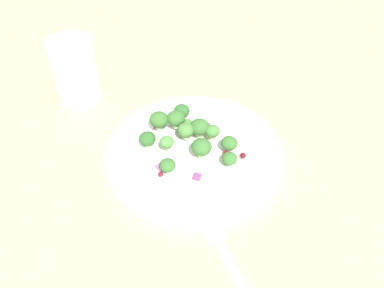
% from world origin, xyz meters
% --- Properties ---
extents(ground_plane, '(1.80, 1.80, 0.02)m').
position_xyz_m(ground_plane, '(0.00, 0.00, -0.01)').
color(ground_plane, tan).
extents(plate, '(0.26, 0.26, 0.02)m').
position_xyz_m(plate, '(0.02, -0.00, 0.01)').
color(plate, white).
rests_on(plate, ground_plane).
extents(dressing_pool, '(0.15, 0.15, 0.00)m').
position_xyz_m(dressing_pool, '(0.02, -0.00, 0.01)').
color(dressing_pool, white).
rests_on(dressing_pool, plate).
extents(broccoli_floret_0, '(0.02, 0.02, 0.02)m').
position_xyz_m(broccoli_floret_0, '(0.01, -0.04, 0.03)').
color(broccoli_floret_0, '#8EB77A').
rests_on(broccoli_floret_0, plate).
extents(broccoli_floret_1, '(0.02, 0.02, 0.02)m').
position_xyz_m(broccoli_floret_1, '(0.02, 0.03, 0.03)').
color(broccoli_floret_1, '#ADD18E').
rests_on(broccoli_floret_1, plate).
extents(broccoli_floret_2, '(0.03, 0.03, 0.03)m').
position_xyz_m(broccoli_floret_2, '(0.04, 0.00, 0.03)').
color(broccoli_floret_2, '#ADD18E').
rests_on(broccoli_floret_2, plate).
extents(broccoli_floret_3, '(0.02, 0.02, 0.02)m').
position_xyz_m(broccoli_floret_3, '(0.08, 0.02, 0.03)').
color(broccoli_floret_3, '#8EB77A').
rests_on(broccoli_floret_3, plate).
extents(broccoli_floret_4, '(0.03, 0.03, 0.03)m').
position_xyz_m(broccoli_floret_4, '(-0.00, -0.00, 0.03)').
color(broccoli_floret_4, '#9EC684').
rests_on(broccoli_floret_4, plate).
extents(broccoli_floret_5, '(0.03, 0.03, 0.03)m').
position_xyz_m(broccoli_floret_5, '(0.01, 0.02, 0.03)').
color(broccoli_floret_5, '#ADD18E').
rests_on(broccoli_floret_5, plate).
extents(broccoli_floret_6, '(0.02, 0.02, 0.02)m').
position_xyz_m(broccoli_floret_6, '(-0.02, 0.01, 0.03)').
color(broccoli_floret_6, '#8EB77A').
rests_on(broccoli_floret_6, plate).
extents(broccoli_floret_7, '(0.02, 0.02, 0.02)m').
position_xyz_m(broccoli_floret_7, '(0.05, 0.04, 0.03)').
color(broccoli_floret_7, '#ADD18E').
rests_on(broccoli_floret_7, plate).
extents(broccoli_floret_8, '(0.03, 0.03, 0.03)m').
position_xyz_m(broccoli_floret_8, '(-0.04, -0.02, 0.04)').
color(broccoli_floret_8, '#9EC684').
rests_on(broccoli_floret_8, plate).
extents(broccoli_floret_9, '(0.03, 0.03, 0.03)m').
position_xyz_m(broccoli_floret_9, '(-0.04, 0.02, 0.03)').
color(broccoli_floret_9, '#ADD18E').
rests_on(broccoli_floret_9, plate).
extents(broccoli_floret_10, '(0.02, 0.02, 0.02)m').
position_xyz_m(broccoli_floret_10, '(-0.02, -0.06, 0.03)').
color(broccoli_floret_10, '#9EC684').
rests_on(broccoli_floret_10, plate).
extents(broccoli_floret_11, '(0.03, 0.03, 0.03)m').
position_xyz_m(broccoli_floret_11, '(-0.03, 0.00, 0.04)').
color(broccoli_floret_11, '#ADD18E').
rests_on(broccoli_floret_11, plate).
extents(broccoli_floret_12, '(0.02, 0.02, 0.02)m').
position_xyz_m(broccoli_floret_12, '(0.04, -0.06, 0.03)').
color(broccoli_floret_12, '#9EC684').
rests_on(broccoli_floret_12, plate).
extents(cranberry_0, '(0.01, 0.01, 0.01)m').
position_xyz_m(cranberry_0, '(0.06, 0.03, 0.02)').
color(cranberry_0, maroon).
rests_on(cranberry_0, plate).
extents(cranberry_1, '(0.01, 0.01, 0.01)m').
position_xyz_m(cranberry_1, '(0.08, 0.05, 0.02)').
color(cranberry_1, maroon).
rests_on(cranberry_1, plate).
extents(cranberry_2, '(0.01, 0.01, 0.01)m').
position_xyz_m(cranberry_2, '(0.03, 0.01, 0.02)').
color(cranberry_2, maroon).
rests_on(cranberry_2, plate).
extents(cranberry_3, '(0.01, 0.01, 0.01)m').
position_xyz_m(cranberry_3, '(0.04, -0.05, 0.02)').
color(cranberry_3, maroon).
rests_on(cranberry_3, plate).
extents(cranberry_4, '(0.01, 0.01, 0.01)m').
position_xyz_m(cranberry_4, '(0.05, -0.07, 0.02)').
color(cranberry_4, maroon).
rests_on(cranberry_4, plate).
extents(cranberry_5, '(0.01, 0.01, 0.01)m').
position_xyz_m(cranberry_5, '(-0.05, -0.01, 0.02)').
color(cranberry_5, '#4C0A14').
rests_on(cranberry_5, plate).
extents(onion_bit_0, '(0.01, 0.01, 0.01)m').
position_xyz_m(onion_bit_0, '(-0.01, 0.04, 0.02)').
color(onion_bit_0, '#843D75').
rests_on(onion_bit_0, plate).
extents(onion_bit_1, '(0.01, 0.01, 0.01)m').
position_xyz_m(onion_bit_1, '(0.03, -0.06, 0.02)').
color(onion_bit_1, '#A35B93').
rests_on(onion_bit_1, plate).
extents(onion_bit_2, '(0.02, 0.01, 0.00)m').
position_xyz_m(onion_bit_2, '(-0.05, -0.02, 0.02)').
color(onion_bit_2, '#A35B93').
rests_on(onion_bit_2, plate).
extents(onion_bit_3, '(0.02, 0.02, 0.00)m').
position_xyz_m(onion_bit_3, '(0.07, -0.03, 0.02)').
color(onion_bit_3, '#843D75').
rests_on(onion_bit_3, plate).
extents(onion_bit_4, '(0.01, 0.02, 0.00)m').
position_xyz_m(onion_bit_4, '(0.05, 0.04, 0.02)').
color(onion_bit_4, '#934C84').
rests_on(onion_bit_4, plate).
extents(fork, '(0.19, 0.05, 0.01)m').
position_xyz_m(fork, '(0.21, -0.06, 0.00)').
color(fork, silver).
rests_on(fork, ground_plane).
extents(water_glass, '(0.08, 0.08, 0.11)m').
position_xyz_m(water_glass, '(-0.21, -0.09, 0.05)').
color(water_glass, silver).
rests_on(water_glass, ground_plane).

